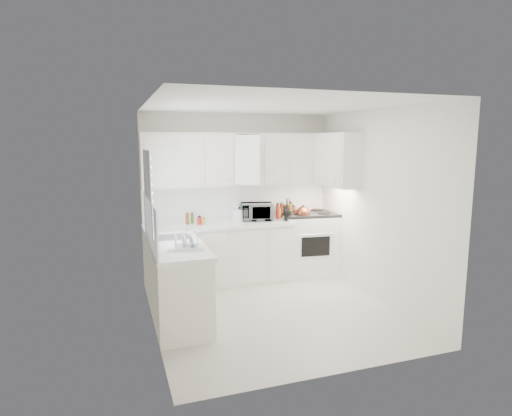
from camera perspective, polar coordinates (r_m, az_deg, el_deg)
name	(u,v)px	position (r m, az deg, el deg)	size (l,w,h in m)	color
floor	(273,311)	(5.69, 2.33, -13.59)	(3.20, 3.20, 0.00)	beige
ceiling	(275,105)	(5.28, 2.51, 13.50)	(3.20, 3.20, 0.00)	white
wall_back	(238,197)	(6.83, -2.43, 1.52)	(3.00, 3.00, 0.00)	silver
wall_front	(338,240)	(3.91, 10.92, -4.21)	(3.00, 3.00, 0.00)	silver
wall_left	(151,219)	(5.00, -13.85, -1.46)	(3.20, 3.20, 0.00)	silver
wall_right	(377,206)	(6.03, 15.83, 0.20)	(3.20, 3.20, 0.00)	silver
window_blinds	(149,194)	(5.31, -14.06, 1.85)	(0.06, 0.96, 1.06)	white
lower_cabinets_back	(219,255)	(6.61, -4.90, -6.27)	(2.22, 0.60, 0.90)	white
lower_cabinets_left	(177,283)	(5.43, -10.50, -9.78)	(0.60, 1.60, 0.90)	white
countertop_back	(219,225)	(6.50, -4.94, -2.24)	(2.24, 0.64, 0.05)	white
countertop_left	(177,245)	(5.30, -10.54, -4.90)	(0.64, 1.62, 0.05)	white
backsplash_back	(238,201)	(6.83, -2.40, 0.89)	(2.98, 0.02, 0.55)	white
backsplash_left	(150,223)	(5.21, -13.90, -1.89)	(0.02, 1.60, 0.55)	white
upper_cabinets_back	(241,185)	(6.65, -2.04, 3.06)	(3.00, 0.33, 0.80)	white
upper_cabinets_right	(337,186)	(6.61, 10.70, 2.87)	(0.33, 0.90, 0.80)	white
sink	(172,228)	(5.61, -11.10, -2.64)	(0.42, 0.38, 0.30)	gray
stove	(308,235)	(7.07, 6.98, -3.56)	(0.86, 0.70, 1.32)	white
tea_kettle	(303,212)	(6.77, 6.26, -0.57)	(0.28, 0.24, 0.26)	maroon
frying_pan	(314,214)	(7.23, 7.77, -0.82)	(0.28, 0.47, 0.04)	black
microwave	(257,210)	(6.69, 0.11, -0.24)	(0.48, 0.27, 0.33)	gray
rice_cooker	(239,214)	(6.66, -2.22, -0.78)	(0.22, 0.22, 0.22)	white
paper_towel	(237,211)	(6.76, -2.49, -0.40)	(0.12, 0.12, 0.27)	white
utensil_crock	(288,209)	(6.67, 4.26, -0.12)	(0.12, 0.12, 0.37)	black
dish_rack	(186,239)	(5.00, -9.36, -4.09)	(0.41, 0.31, 0.22)	white
spice_left_0	(187,219)	(6.51, -9.16, -1.49)	(0.06, 0.06, 0.13)	brown
spice_left_1	(193,220)	(6.44, -8.36, -1.59)	(0.06, 0.06, 0.13)	#366D24
spice_left_2	(197,219)	(6.54, -7.86, -1.42)	(0.06, 0.06, 0.13)	red
spice_left_3	(203,219)	(6.47, -7.06, -1.51)	(0.06, 0.06, 0.13)	gold
sauce_right_0	(275,212)	(6.92, 2.53, -0.52)	(0.06, 0.06, 0.19)	red
sauce_right_1	(279,212)	(6.89, 3.13, -0.57)	(0.06, 0.06, 0.19)	gold
sauce_right_2	(281,212)	(6.96, 3.37, -0.47)	(0.06, 0.06, 0.19)	#5B2D1A
sauce_right_3	(286,212)	(6.93, 3.98, -0.52)	(0.06, 0.06, 0.19)	black
sauce_right_4	(287,211)	(7.01, 4.20, -0.42)	(0.06, 0.06, 0.19)	brown
sauce_right_5	(292,212)	(6.97, 4.81, -0.47)	(0.06, 0.06, 0.19)	#366D24
sauce_right_6	(294,211)	(7.05, 5.03, -0.37)	(0.06, 0.06, 0.19)	red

